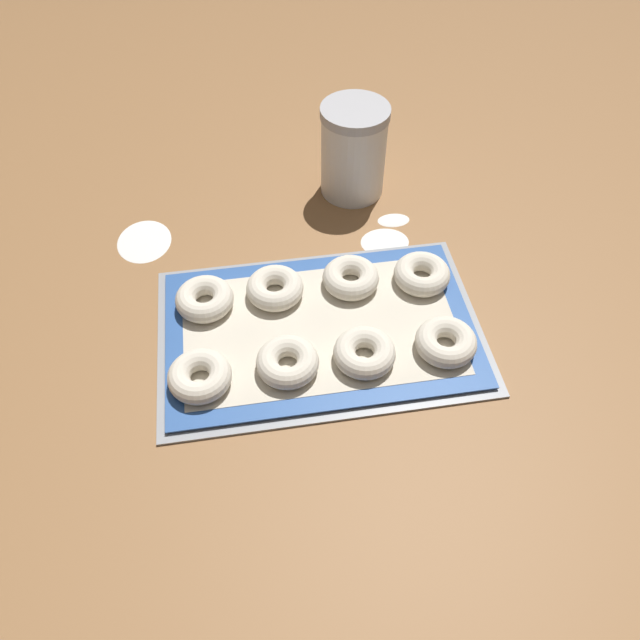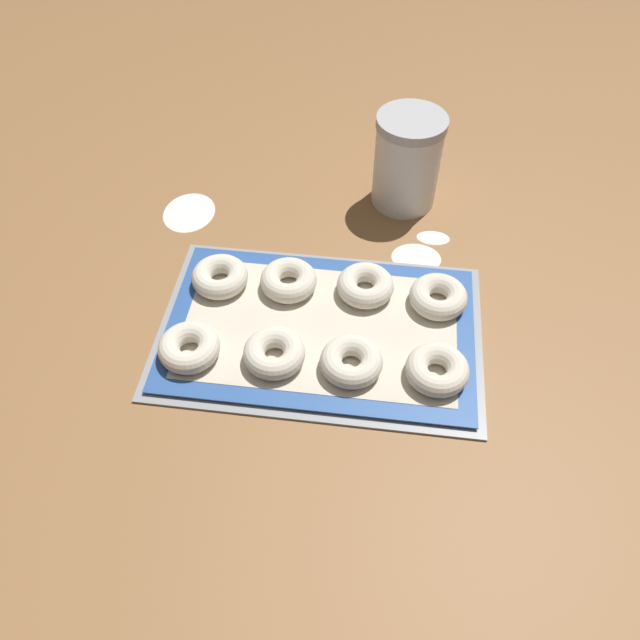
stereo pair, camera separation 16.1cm
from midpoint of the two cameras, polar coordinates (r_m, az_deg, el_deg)
The scene contains 15 objects.
ground_plane at distance 0.92m, azimuth -6.12°, elevation -1.19°, with size 2.80×2.80×0.00m, color olive.
baking_tray at distance 0.91m, azimuth -5.02°, elevation -1.45°, with size 0.47×0.31×0.01m.
baking_mat at distance 0.91m, azimuth -5.04°, elevation -1.24°, with size 0.45×0.28×0.00m.
bagel_front_far_left at distance 0.86m, azimuth -16.24°, elevation -5.56°, with size 0.09×0.09×0.03m.
bagel_front_mid_left at distance 0.85m, azimuth -8.37°, elevation -4.43°, with size 0.09×0.09×0.03m.
bagel_front_mid_right at distance 0.85m, azimuth -1.22°, elevation -3.61°, with size 0.09×0.09×0.03m.
bagel_front_far_right at distance 0.87m, azimuth 6.38°, elevation -2.59°, with size 0.09×0.09×0.03m.
bagel_back_far_left at distance 0.95m, azimuth -15.32°, elevation 1.36°, with size 0.09×0.09×0.03m.
bagel_back_mid_left at distance 0.94m, azimuth -9.01°, elevation 2.40°, with size 0.09×0.09×0.03m.
bagel_back_mid_right at distance 0.95m, azimuth -1.98°, elevation 3.40°, with size 0.09×0.09×0.03m.
bagel_back_far_right at distance 0.95m, azimuth 4.63°, elevation 3.72°, with size 0.09×0.09×0.03m.
flour_canister at distance 1.10m, azimuth -1.20°, elevation 14.89°, with size 0.12×0.12×0.16m.
flour_patch_near at distance 1.10m, azimuth -19.88°, elevation 6.43°, with size 0.09×0.11×0.00m.
flour_patch_far at distance 1.04m, azimuth 1.59°, elevation 6.76°, with size 0.08×0.07×0.00m.
flour_patch_side at distance 1.08m, azimuth 2.54°, elevation 8.76°, with size 0.06×0.03×0.00m.
Camera 1 is at (-0.07, -0.58, 0.71)m, focal length 35.00 mm.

